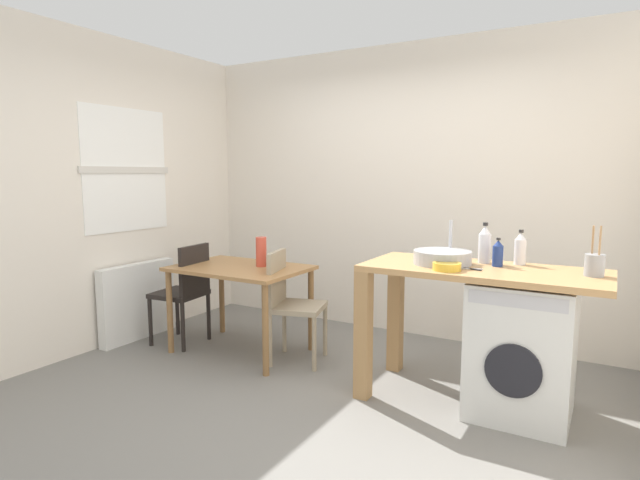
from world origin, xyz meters
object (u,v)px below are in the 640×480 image
Objects in this scene: vase at (261,252)px; utensil_crock at (595,264)px; washing_machine at (522,348)px; chair_opposite at (289,300)px; dining_table at (240,278)px; bottle_clear_small at (520,249)px; chair_person_seat at (186,288)px; bottle_tall_green at (485,245)px; mixing_bowl at (447,266)px; bottle_squat_brown at (498,254)px.

utensil_crock is at bearing -1.56° from vase.
vase reaches higher than washing_machine.
vase is at bearing -118.06° from chair_opposite.
dining_table is 1.28× the size of washing_machine.
chair_person_seat is at bearing -173.45° from bottle_clear_small.
bottle_tall_green is at bearing 4.96° from dining_table.
vase is (-1.67, 0.32, -0.08)m from mixing_bowl.
mixing_bowl reaches higher than chair_opposite.
chair_person_seat is 3.29× the size of bottle_tall_green.
utensil_crock is at bearing 17.29° from mixing_bowl.
dining_table is 6.25× the size of mixing_bowl.
dining_table is 2.23m from bottle_clear_small.
bottle_squat_brown is at bearing -128.62° from bottle_clear_small.
mixing_bowl is at bearing -110.08° from bottle_tall_green.
washing_machine is at bearing -3.25° from vase.
bottle_squat_brown is at bearing -0.66° from vase.
utensil_crock is at bearing 8.10° from washing_machine.
mixing_bowl is 0.84m from utensil_crock.
washing_machine is (1.78, -0.05, -0.08)m from chair_opposite.
vase is at bearing -176.60° from bottle_clear_small.
dining_table is 2.65m from utensil_crock.
utensil_crock is (0.37, 0.05, 0.56)m from washing_machine.
mixing_bowl is at bearing -155.60° from washing_machine.
bottle_squat_brown is (2.07, 0.08, 0.36)m from dining_table.
bottle_clear_small is (1.71, 0.19, 0.52)m from chair_opposite.
utensil_crock is (3.17, 0.13, 0.48)m from chair_person_seat.
washing_machine is at bearing -32.91° from bottle_tall_green.
bottle_tall_green is at bearing -167.04° from bottle_clear_small.
bottle_clear_small is at bearing 156.92° from utensil_crock.
bottle_tall_green reaches higher than chair_opposite.
chair_person_seat is 1.00× the size of chair_opposite.
bottle_clear_small is at bearing 12.96° from bottle_tall_green.
mixing_bowl is (-0.44, -0.20, 0.52)m from washing_machine.
washing_machine is 0.65m from bottle_clear_small.
bottle_squat_brown reaches higher than mixing_bowl.
vase is (0.15, 0.10, 0.22)m from dining_table.
bottle_clear_small is (2.73, 0.31, 0.52)m from chair_person_seat.
bottle_tall_green reaches higher than bottle_squat_brown.
bottle_squat_brown reaches higher than chair_person_seat.
bottle_clear_small reaches higher than dining_table.
vase is at bearing -80.24° from chair_person_seat.
chair_opposite is (0.48, 0.03, -0.14)m from dining_table.
chair_person_seat is 2.80m from bottle_clear_small.
bottle_clear_small reaches higher than washing_machine.
bottle_squat_brown is 0.81× the size of bottle_clear_small.
bottle_squat_brown is 0.75× the size of vase.
washing_machine reaches higher than dining_table.
chair_person_seat is 4.80× the size of bottle_squat_brown.
mixing_bowl is (-0.36, -0.44, -0.08)m from bottle_clear_small.
vase is (-2.48, 0.07, -0.12)m from utensil_crock.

